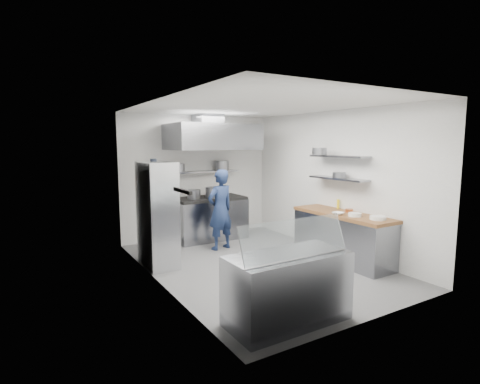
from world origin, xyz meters
TOP-DOWN VIEW (x-y plane):
  - floor at (0.00, 0.00)m, footprint 5.00×5.00m
  - ceiling at (0.00, 0.00)m, footprint 5.00×5.00m
  - wall_back at (0.00, 2.50)m, footprint 3.60×2.80m
  - wall_front at (0.00, -2.50)m, footprint 3.60×2.80m
  - wall_left at (-1.80, 0.00)m, footprint 2.80×5.00m
  - wall_right at (1.80, 0.00)m, footprint 2.80×5.00m
  - gas_range at (0.10, 2.10)m, footprint 1.60×0.80m
  - cooktop at (0.10, 2.10)m, footprint 1.57×0.78m
  - stock_pot_left at (-0.30, 2.05)m, footprint 0.29×0.29m
  - stock_pot_mid at (0.11, 1.98)m, footprint 0.31×0.31m
  - over_range_shelf at (0.10, 2.34)m, footprint 1.60×0.30m
  - shelf_pot_a at (-0.49, 2.43)m, footprint 0.25×0.25m
  - shelf_pot_b at (0.53, 2.30)m, footprint 0.32×0.32m
  - extractor_hood at (0.10, 1.93)m, footprint 1.90×1.15m
  - hood_duct at (0.10, 2.15)m, footprint 0.55×0.55m
  - red_firebox at (-1.25, 2.44)m, footprint 0.22×0.10m
  - chef at (-0.09, 1.24)m, footprint 0.66×0.50m
  - wire_rack at (-1.53, 0.88)m, footprint 0.50×0.90m
  - rack_bin_a at (-1.53, 0.99)m, footprint 0.15×0.19m
  - rack_bin_b at (-1.53, 1.34)m, footprint 0.13×0.17m
  - rack_jar at (-1.48, 1.16)m, footprint 0.12×0.12m
  - knife_strip at (-1.78, -0.90)m, footprint 0.04×0.55m
  - prep_counter_base at (1.48, -0.60)m, footprint 0.62×2.00m
  - prep_counter_top at (1.48, -0.60)m, footprint 0.65×2.04m
  - plate_stack_a at (1.52, -1.35)m, footprint 0.26×0.26m
  - plate_stack_b at (1.41, -0.95)m, footprint 0.23×0.23m
  - copper_pan at (1.63, -0.61)m, footprint 0.14×0.14m
  - squeeze_bottle at (1.74, -0.22)m, footprint 0.05×0.05m
  - mixing_bowl at (1.26, -0.70)m, footprint 0.23×0.23m
  - wall_shelf_lower at (1.64, -0.30)m, footprint 0.30×1.30m
  - wall_shelf_upper at (1.64, -0.30)m, footprint 0.30×1.30m
  - shelf_pot_c at (1.62, -0.34)m, footprint 0.25×0.25m
  - shelf_pot_d at (1.48, 0.06)m, footprint 0.28×0.28m
  - display_case at (-0.89, -2.00)m, footprint 1.50×0.70m
  - display_glass at (-0.89, -2.12)m, footprint 1.47×0.19m

SIDE VIEW (x-z plane):
  - floor at x=0.00m, z-range 0.00..0.00m
  - prep_counter_base at x=1.48m, z-range 0.00..0.84m
  - display_case at x=-0.89m, z-range 0.00..0.85m
  - gas_range at x=0.10m, z-range 0.00..0.90m
  - rack_bin_a at x=-1.53m, z-range 0.71..0.89m
  - chef at x=-0.09m, z-range 0.00..1.65m
  - prep_counter_top at x=1.48m, z-range 0.84..0.90m
  - mixing_bowl at x=1.26m, z-range 0.90..0.95m
  - wire_rack at x=-1.53m, z-range 0.00..1.85m
  - cooktop at x=0.10m, z-range 0.90..0.96m
  - plate_stack_a at x=1.52m, z-range 0.90..0.96m
  - plate_stack_b at x=1.41m, z-range 0.90..0.96m
  - copper_pan at x=1.63m, z-range 0.90..0.96m
  - squeeze_bottle at x=1.74m, z-range 0.90..1.08m
  - stock_pot_left at x=-0.30m, z-range 0.96..1.16m
  - display_glass at x=-0.89m, z-range 0.86..1.28m
  - stock_pot_mid at x=0.11m, z-range 0.96..1.20m
  - rack_bin_b at x=-1.53m, z-range 1.23..1.37m
  - wall_back at x=0.00m, z-range 1.39..1.41m
  - wall_front at x=0.00m, z-range 1.39..1.41m
  - wall_left at x=-1.80m, z-range 1.39..1.41m
  - wall_right at x=1.80m, z-range 1.39..1.41m
  - red_firebox at x=-1.25m, z-range 1.29..1.55m
  - wall_shelf_lower at x=1.64m, z-range 1.48..1.52m
  - over_range_shelf at x=0.10m, z-range 1.50..1.54m
  - knife_strip at x=-1.78m, z-range 1.53..1.57m
  - shelf_pot_c at x=1.62m, z-range 1.52..1.62m
  - shelf_pot_a at x=-0.49m, z-range 1.54..1.72m
  - shelf_pot_b at x=0.53m, z-range 1.54..1.76m
  - rack_jar at x=-1.48m, z-range 1.71..1.89m
  - wall_shelf_upper at x=1.64m, z-range 1.90..1.94m
  - shelf_pot_d at x=1.48m, z-range 1.94..2.08m
  - extractor_hood at x=0.10m, z-range 2.02..2.57m
  - hood_duct at x=0.10m, z-range 2.56..2.80m
  - ceiling at x=0.00m, z-range 2.80..2.80m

